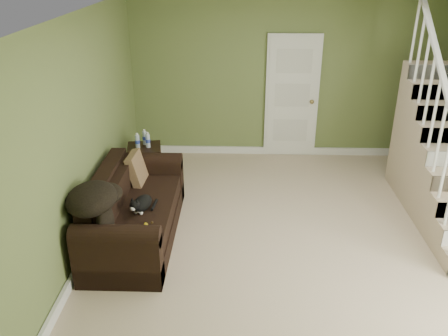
# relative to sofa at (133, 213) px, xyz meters

# --- Properties ---
(floor) EXTENTS (5.00, 5.50, 0.01)m
(floor) POSITION_rel_sofa_xyz_m (2.02, -0.08, -0.31)
(floor) COLOR #C6AF8F
(floor) RESTS_ON ground
(ceiling) EXTENTS (5.00, 5.50, 0.01)m
(ceiling) POSITION_rel_sofa_xyz_m (2.02, -0.08, 2.29)
(ceiling) COLOR white
(ceiling) RESTS_ON wall_back
(wall_back) EXTENTS (5.00, 0.04, 2.60)m
(wall_back) POSITION_rel_sofa_xyz_m (2.02, 2.67, 0.99)
(wall_back) COLOR olive
(wall_back) RESTS_ON floor
(wall_front) EXTENTS (5.00, 0.04, 2.60)m
(wall_front) POSITION_rel_sofa_xyz_m (2.02, -2.83, 0.99)
(wall_front) COLOR olive
(wall_front) RESTS_ON floor
(wall_left) EXTENTS (0.04, 5.50, 2.60)m
(wall_left) POSITION_rel_sofa_xyz_m (-0.48, -0.08, 0.99)
(wall_left) COLOR olive
(wall_left) RESTS_ON floor
(baseboard_back) EXTENTS (5.00, 0.04, 0.12)m
(baseboard_back) POSITION_rel_sofa_xyz_m (2.02, 2.64, -0.25)
(baseboard_back) COLOR white
(baseboard_back) RESTS_ON floor
(baseboard_left) EXTENTS (0.04, 5.50, 0.12)m
(baseboard_left) POSITION_rel_sofa_xyz_m (-0.45, -0.08, -0.25)
(baseboard_left) COLOR white
(baseboard_left) RESTS_ON floor
(door) EXTENTS (0.86, 0.12, 2.02)m
(door) POSITION_rel_sofa_xyz_m (2.12, 2.63, 0.69)
(door) COLOR white
(door) RESTS_ON floor
(staircase) EXTENTS (1.00, 2.51, 2.82)m
(staircase) POSITION_rel_sofa_xyz_m (4.01, 0.89, 0.33)
(staircase) COLOR #C6AF8F
(staircase) RESTS_ON floor
(sofa) EXTENTS (0.90, 2.09, 0.83)m
(sofa) POSITION_rel_sofa_xyz_m (0.00, 0.00, 0.00)
(sofa) COLOR black
(sofa) RESTS_ON floor
(side_table) EXTENTS (0.55, 0.55, 0.81)m
(side_table) POSITION_rel_sofa_xyz_m (-0.12, 1.48, -0.02)
(side_table) COLOR black
(side_table) RESTS_ON floor
(cat) EXTENTS (0.27, 0.49, 0.23)m
(cat) POSITION_rel_sofa_xyz_m (0.16, -0.17, 0.22)
(cat) COLOR black
(cat) RESTS_ON sofa
(banana) EXTENTS (0.12, 0.20, 0.05)m
(banana) POSITION_rel_sofa_xyz_m (0.29, -0.57, 0.16)
(banana) COLOR yellow
(banana) RESTS_ON sofa
(throw_pillow) EXTENTS (0.22, 0.42, 0.42)m
(throw_pillow) POSITION_rel_sofa_xyz_m (-0.05, 0.60, 0.31)
(throw_pillow) COLOR #442E1B
(throw_pillow) RESTS_ON sofa
(throw_blanket) EXTENTS (0.59, 0.72, 0.27)m
(throw_blanket) POSITION_rel_sofa_xyz_m (-0.25, -0.64, 0.54)
(throw_blanket) COLOR black
(throw_blanket) RESTS_ON sofa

